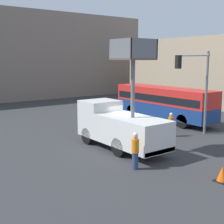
{
  "coord_description": "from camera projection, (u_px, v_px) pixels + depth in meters",
  "views": [
    {
      "loc": [
        -12.86,
        -15.24,
        5.54
      ],
      "look_at": [
        -1.21,
        0.37,
        2.21
      ],
      "focal_mm": 50.0,
      "sensor_mm": 36.0,
      "label": 1
    }
  ],
  "objects": [
    {
      "name": "ground_plane",
      "position": [
        130.0,
        144.0,
        20.56
      ],
      "size": [
        120.0,
        120.0,
        0.0
      ],
      "primitive_type": "plane",
      "color": "#333335"
    },
    {
      "name": "utility_truck",
      "position": [
        120.0,
        124.0,
        19.24
      ],
      "size": [
        2.32,
        6.67,
        6.62
      ],
      "color": "silver",
      "rests_on": "ground_plane"
    },
    {
      "name": "city_bus",
      "position": [
        164.0,
        101.0,
        28.02
      ],
      "size": [
        2.48,
        10.23,
        3.02
      ],
      "rotation": [
        0.0,
        0.0,
        1.72
      ],
      "color": "navy",
      "rests_on": "ground_plane"
    },
    {
      "name": "traffic_light_pole",
      "position": [
        197.0,
        80.0,
        22.08
      ],
      "size": [
        3.06,
        2.8,
        6.08
      ],
      "color": "slate",
      "rests_on": "ground_plane"
    },
    {
      "name": "road_worker_near_truck",
      "position": [
        135.0,
        151.0,
        15.68
      ],
      "size": [
        0.38,
        0.38,
        1.93
      ],
      "rotation": [
        0.0,
        0.0,
        2.99
      ],
      "color": "navy",
      "rests_on": "ground_plane"
    },
    {
      "name": "road_worker_directing",
      "position": [
        171.0,
        125.0,
        22.42
      ],
      "size": [
        0.38,
        0.38,
        1.74
      ],
      "rotation": [
        0.0,
        0.0,
        1.01
      ],
      "color": "navy",
      "rests_on": "ground_plane"
    },
    {
      "name": "traffic_cone_near_truck",
      "position": [
        222.0,
        174.0,
        14.22
      ],
      "size": [
        0.63,
        0.63,
        0.72
      ],
      "color": "black",
      "rests_on": "ground_plane"
    }
  ]
}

